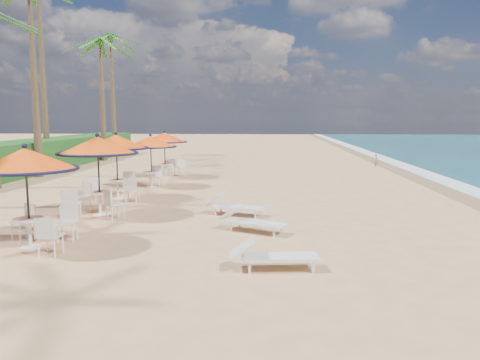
# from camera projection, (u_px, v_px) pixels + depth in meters

# --- Properties ---
(ground) EXTENTS (160.00, 160.00, 0.00)m
(ground) POSITION_uv_depth(u_px,v_px,m) (241.00, 253.00, 10.85)
(ground) COLOR tan
(ground) RESTS_ON ground
(foam_strip) EXTENTS (1.20, 140.00, 0.04)m
(foam_strip) POSITION_uv_depth(u_px,v_px,m) (471.00, 191.00, 20.12)
(foam_strip) COLOR white
(foam_strip) RESTS_ON ground
(wetsand_band) EXTENTS (1.40, 140.00, 0.02)m
(wetsand_band) POSITION_uv_depth(u_px,v_px,m) (450.00, 191.00, 20.18)
(wetsand_band) COLOR olive
(wetsand_band) RESTS_ON ground
(station_0) EXTENTS (2.43, 2.43, 2.53)m
(station_0) POSITION_uv_depth(u_px,v_px,m) (29.00, 172.00, 11.07)
(station_0) COLOR black
(station_0) RESTS_ON ground
(station_1) EXTENTS (2.54, 2.54, 2.65)m
(station_1) POSITION_uv_depth(u_px,v_px,m) (96.00, 155.00, 14.78)
(station_1) COLOR black
(station_1) RESTS_ON ground
(station_2) EXTENTS (2.49, 2.53, 2.60)m
(station_2) POSITION_uv_depth(u_px,v_px,m) (117.00, 150.00, 17.85)
(station_2) COLOR black
(station_2) RESTS_ON ground
(station_3) EXTENTS (2.32, 2.32, 2.42)m
(station_3) POSITION_uv_depth(u_px,v_px,m) (151.00, 146.00, 21.10)
(station_3) COLOR black
(station_3) RESTS_ON ground
(station_4) EXTENTS (2.37, 2.37, 2.47)m
(station_4) POSITION_uv_depth(u_px,v_px,m) (166.00, 143.00, 24.59)
(station_4) COLOR black
(station_4) RESTS_ON ground
(lounger_near) EXTENTS (1.89, 0.78, 0.66)m
(lounger_near) POSITION_uv_depth(u_px,v_px,m) (271.00, 255.00, 9.64)
(lounger_near) COLOR white
(lounger_near) RESTS_ON ground
(lounger_mid) EXTENTS (1.94, 1.36, 0.67)m
(lounger_mid) POSITION_uv_depth(u_px,v_px,m) (250.00, 220.00, 12.87)
(lounger_mid) COLOR white
(lounger_mid) RESTS_ON ground
(lounger_far) EXTENTS (2.02, 1.12, 0.69)m
(lounger_far) POSITION_uv_depth(u_px,v_px,m) (232.00, 205.00, 15.07)
(lounger_far) COLOR white
(lounger_far) RESTS_ON ground
(palm_6) EXTENTS (5.00, 5.00, 8.77)m
(palm_6) POSITION_uv_depth(u_px,v_px,m) (100.00, 49.00, 33.38)
(palm_6) COLOR brown
(palm_6) RESTS_ON ground
(palm_7) EXTENTS (5.00, 5.00, 9.82)m
(palm_7) POSITION_uv_depth(u_px,v_px,m) (111.00, 45.00, 37.74)
(palm_7) COLOR brown
(palm_7) RESTS_ON ground
(person) EXTENTS (0.29, 0.37, 0.91)m
(person) POSITION_uv_depth(u_px,v_px,m) (376.00, 160.00, 29.83)
(person) COLOR #996F4D
(person) RESTS_ON ground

